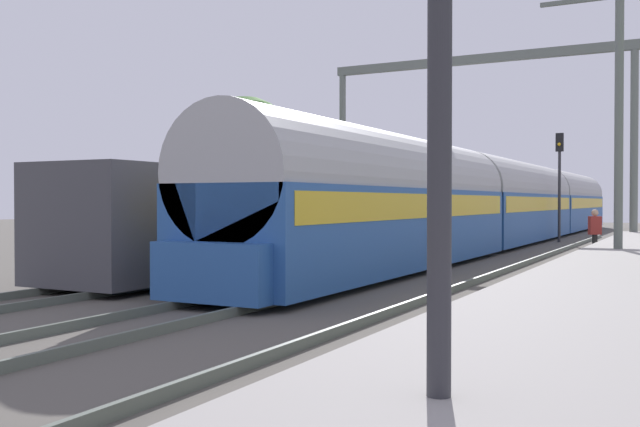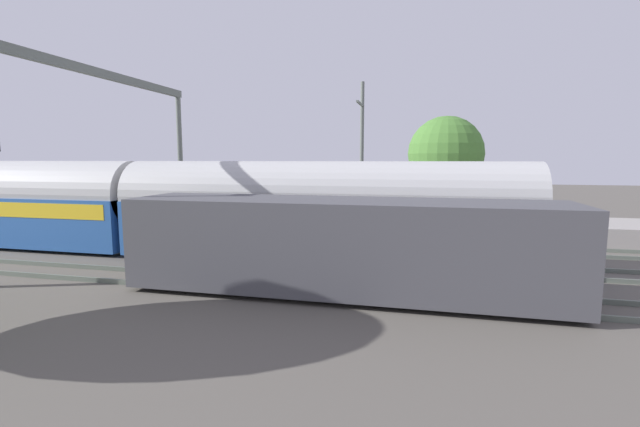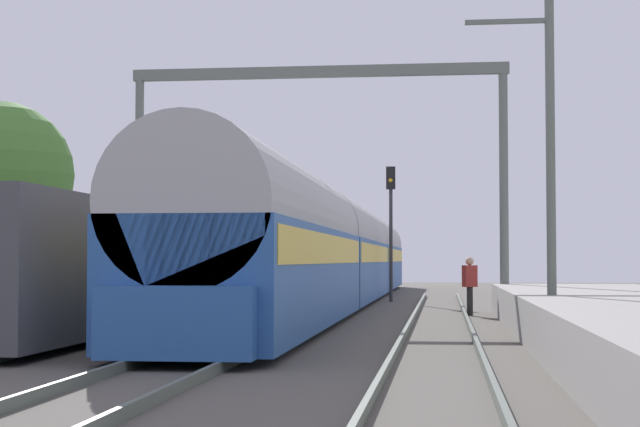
{
  "view_description": "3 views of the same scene",
  "coord_description": "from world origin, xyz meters",
  "px_view_note": "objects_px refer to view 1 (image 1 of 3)",
  "views": [
    {
      "loc": [
        7.88,
        -13.05,
        2.01
      ],
      "look_at": [
        0.0,
        2.09,
        1.72
      ],
      "focal_mm": 40.63,
      "sensor_mm": 36.0,
      "label": 1
    },
    {
      "loc": [
        -16.44,
        2.03,
        4.06
      ],
      "look_at": [
        0.98,
        6.16,
        1.81
      ],
      "focal_mm": 24.31,
      "sensor_mm": 36.0,
      "label": 2
    },
    {
      "loc": [
        3.98,
        -17.48,
        1.64
      ],
      "look_at": [
        0.0,
        16.13,
        3.16
      ],
      "focal_mm": 58.58,
      "sensor_mm": 36.0,
      "label": 3
    }
  ],
  "objects_px": {
    "freight_car": "(237,220)",
    "railway_signal_near": "(440,14)",
    "railway_signal_far": "(559,173)",
    "catenary_gantry": "(475,112)",
    "passenger_train": "(513,202)",
    "person_crossing": "(595,229)"
  },
  "relations": [
    {
      "from": "railway_signal_near",
      "to": "railway_signal_far",
      "type": "height_order",
      "value": "railway_signal_far"
    },
    {
      "from": "railway_signal_far",
      "to": "person_crossing",
      "type": "bearing_deg",
      "value": -74.33
    },
    {
      "from": "freight_car",
      "to": "railway_signal_near",
      "type": "relative_size",
      "value": 2.72
    },
    {
      "from": "passenger_train",
      "to": "railway_signal_near",
      "type": "xyz_separation_m",
      "value": [
        6.59,
        -31.38,
        1.1
      ]
    },
    {
      "from": "freight_car",
      "to": "catenary_gantry",
      "type": "bearing_deg",
      "value": 70.93
    },
    {
      "from": "freight_car",
      "to": "catenary_gantry",
      "type": "distance_m",
      "value": 12.54
    },
    {
      "from": "railway_signal_near",
      "to": "freight_car",
      "type": "bearing_deg",
      "value": 127.97
    },
    {
      "from": "freight_car",
      "to": "railway_signal_far",
      "type": "relative_size",
      "value": 2.43
    },
    {
      "from": "freight_car",
      "to": "catenary_gantry",
      "type": "height_order",
      "value": "catenary_gantry"
    },
    {
      "from": "passenger_train",
      "to": "freight_car",
      "type": "height_order",
      "value": "passenger_train"
    },
    {
      "from": "passenger_train",
      "to": "person_crossing",
      "type": "height_order",
      "value": "passenger_train"
    },
    {
      "from": "freight_car",
      "to": "passenger_train",
      "type": "bearing_deg",
      "value": 77.86
    },
    {
      "from": "passenger_train",
      "to": "catenary_gantry",
      "type": "xyz_separation_m",
      "value": [
        0.0,
        -6.8,
        3.63
      ]
    },
    {
      "from": "passenger_train",
      "to": "railway_signal_far",
      "type": "height_order",
      "value": "railway_signal_far"
    },
    {
      "from": "catenary_gantry",
      "to": "railway_signal_near",
      "type": "bearing_deg",
      "value": -75.0
    },
    {
      "from": "passenger_train",
      "to": "freight_car",
      "type": "xyz_separation_m",
      "value": [
        -3.87,
        -17.98,
        -0.5
      ]
    },
    {
      "from": "passenger_train",
      "to": "catenary_gantry",
      "type": "bearing_deg",
      "value": -90.0
    },
    {
      "from": "freight_car",
      "to": "railway_signal_near",
      "type": "bearing_deg",
      "value": -52.03
    },
    {
      "from": "passenger_train",
      "to": "person_crossing",
      "type": "relative_size",
      "value": 28.44
    },
    {
      "from": "passenger_train",
      "to": "person_crossing",
      "type": "xyz_separation_m",
      "value": [
        4.75,
        -8.54,
        -0.94
      ]
    },
    {
      "from": "railway_signal_far",
      "to": "catenary_gantry",
      "type": "relative_size",
      "value": 0.44
    },
    {
      "from": "passenger_train",
      "to": "catenary_gantry",
      "type": "relative_size",
      "value": 4.05
    }
  ]
}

